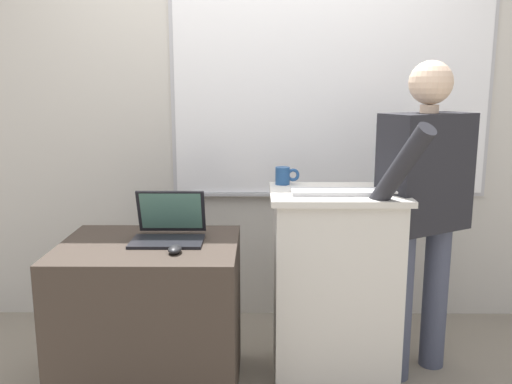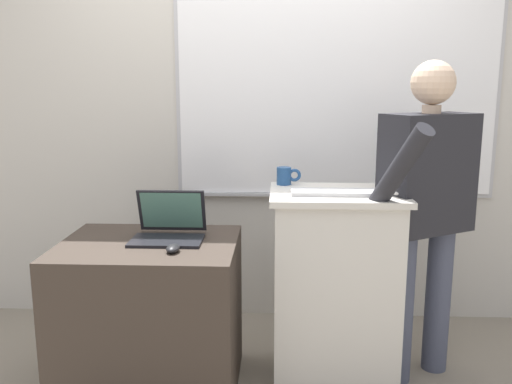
% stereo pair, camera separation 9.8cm
% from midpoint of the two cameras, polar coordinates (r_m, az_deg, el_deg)
% --- Properties ---
extents(back_wall, '(6.40, 0.17, 2.71)m').
position_cam_midpoint_polar(back_wall, '(3.45, -0.88, 8.86)').
color(back_wall, beige).
rests_on(back_wall, ground_plane).
extents(lectern_podium, '(0.66, 0.51, 0.98)m').
position_cam_midpoint_polar(lectern_podium, '(2.83, 7.22, -9.69)').
color(lectern_podium, beige).
rests_on(lectern_podium, ground_plane).
extents(side_desk, '(0.85, 0.68, 0.76)m').
position_cam_midpoint_polar(side_desk, '(2.77, -11.99, -12.83)').
color(side_desk, '#382D26').
rests_on(side_desk, ground_plane).
extents(person_presenter, '(0.63, 0.71, 1.61)m').
position_cam_midpoint_polar(person_presenter, '(2.82, 16.34, -0.67)').
color(person_presenter, '#474C60').
rests_on(person_presenter, ground_plane).
extents(laptop, '(0.34, 0.29, 0.23)m').
position_cam_midpoint_polar(laptop, '(2.69, -10.15, -3.50)').
color(laptop, black).
rests_on(laptop, side_desk).
extents(wireless_keyboard, '(0.45, 0.15, 0.02)m').
position_cam_midpoint_polar(wireless_keyboard, '(2.63, 7.62, 0.03)').
color(wireless_keyboard, silver).
rests_on(wireless_keyboard, lectern_podium).
extents(computer_mouse_by_laptop, '(0.06, 0.10, 0.03)m').
position_cam_midpoint_polar(computer_mouse_by_laptop, '(2.47, -9.68, -5.98)').
color(computer_mouse_by_laptop, black).
rests_on(computer_mouse_by_laptop, side_desk).
extents(computer_mouse_by_keyboard, '(0.06, 0.10, 0.03)m').
position_cam_midpoint_polar(computer_mouse_by_keyboard, '(2.66, 13.62, 0.09)').
color(computer_mouse_by_keyboard, silver).
rests_on(computer_mouse_by_keyboard, lectern_podium).
extents(coffee_mug, '(0.13, 0.08, 0.09)m').
position_cam_midpoint_polar(coffee_mug, '(2.85, 1.96, 1.73)').
color(coffee_mug, '#234C84').
rests_on(coffee_mug, lectern_podium).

